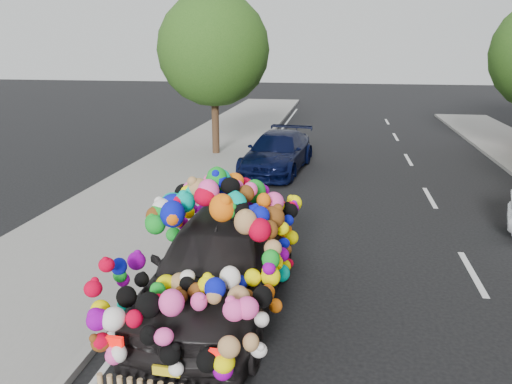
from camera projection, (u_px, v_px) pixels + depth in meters
ground at (285, 260)px, 10.09m from camera, size 100.00×100.00×0.00m
sidewalk at (87, 244)px, 10.76m from camera, size 4.00×60.00×0.12m
kerb at (173, 250)px, 10.45m from camera, size 0.15×60.00×0.13m
lane_markings at (472, 273)px, 9.51m from camera, size 6.00×50.00×0.01m
tree_near_sidewalk at (214, 50)px, 18.55m from camera, size 4.20×4.20×6.13m
plush_art_car at (220, 242)px, 7.94m from camera, size 2.46×5.01×2.26m
navy_sedan at (278, 152)px, 17.10m from camera, size 2.40×4.74×1.32m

